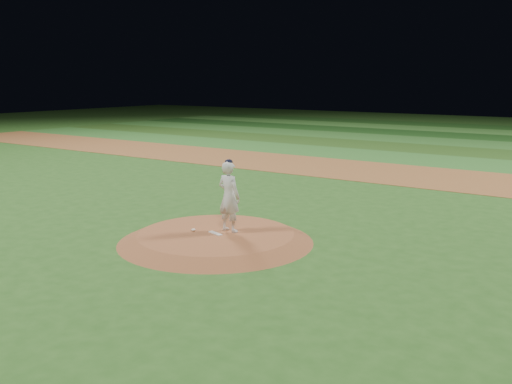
{
  "coord_description": "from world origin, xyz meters",
  "views": [
    {
      "loc": [
        9.72,
        -12.14,
        4.54
      ],
      "look_at": [
        0.0,
        2.0,
        1.1
      ],
      "focal_mm": 40.0,
      "sensor_mm": 36.0,
      "label": 1
    }
  ],
  "objects_px": {
    "pitcher_on_mound": "(229,196)",
    "pitchers_mound": "(216,237)",
    "rosin_bag": "(193,230)",
    "pitching_rubber": "(215,233)"
  },
  "relations": [
    {
      "from": "pitching_rubber",
      "to": "pitcher_on_mound",
      "type": "bearing_deg",
      "value": 86.97
    },
    {
      "from": "pitchers_mound",
      "to": "pitcher_on_mound",
      "type": "xyz_separation_m",
      "value": [
        0.2,
        0.37,
        1.14
      ]
    },
    {
      "from": "pitching_rubber",
      "to": "rosin_bag",
      "type": "relative_size",
      "value": 4.29
    },
    {
      "from": "pitchers_mound",
      "to": "pitching_rubber",
      "type": "bearing_deg",
      "value": -61.5
    },
    {
      "from": "pitcher_on_mound",
      "to": "pitching_rubber",
      "type": "bearing_deg",
      "value": -110.39
    },
    {
      "from": "pitchers_mound",
      "to": "pitching_rubber",
      "type": "distance_m",
      "value": 0.16
    },
    {
      "from": "pitchers_mound",
      "to": "rosin_bag",
      "type": "bearing_deg",
      "value": -164.4
    },
    {
      "from": "rosin_bag",
      "to": "pitcher_on_mound",
      "type": "bearing_deg",
      "value": 32.71
    },
    {
      "from": "pitching_rubber",
      "to": "rosin_bag",
      "type": "distance_m",
      "value": 0.71
    },
    {
      "from": "pitcher_on_mound",
      "to": "pitchers_mound",
      "type": "bearing_deg",
      "value": -118.29
    }
  ]
}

